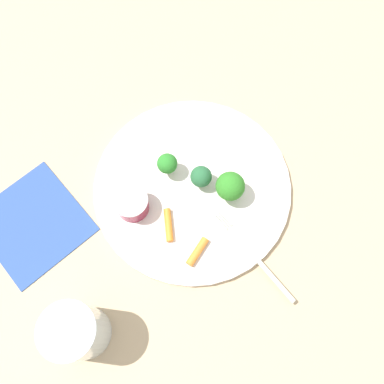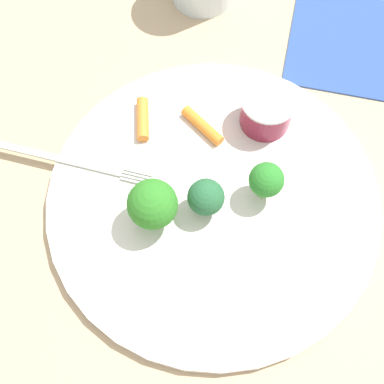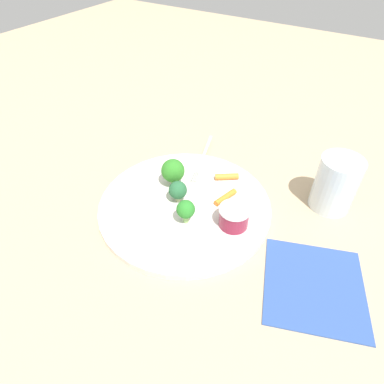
# 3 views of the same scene
# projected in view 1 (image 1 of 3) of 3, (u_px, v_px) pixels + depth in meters

# --- Properties ---
(ground_plane) EXTENTS (2.40, 2.40, 0.00)m
(ground_plane) POSITION_uv_depth(u_px,v_px,m) (192.00, 188.00, 0.65)
(ground_plane) COLOR tan
(plate) EXTENTS (0.31, 0.31, 0.01)m
(plate) POSITION_uv_depth(u_px,v_px,m) (192.00, 187.00, 0.65)
(plate) COLOR silver
(plate) RESTS_ON ground_plane
(sauce_cup) EXTENTS (0.05, 0.05, 0.04)m
(sauce_cup) POSITION_uv_depth(u_px,v_px,m) (131.00, 203.00, 0.61)
(sauce_cup) COLOR maroon
(sauce_cup) RESTS_ON plate
(broccoli_floret_0) EXTENTS (0.03, 0.03, 0.04)m
(broccoli_floret_0) POSITION_uv_depth(u_px,v_px,m) (201.00, 177.00, 0.62)
(broccoli_floret_0) COLOR #95A974
(broccoli_floret_0) RESTS_ON plate
(broccoli_floret_1) EXTENTS (0.04, 0.04, 0.05)m
(broccoli_floret_1) POSITION_uv_depth(u_px,v_px,m) (230.00, 186.00, 0.61)
(broccoli_floret_1) COLOR #87C66B
(broccoli_floret_1) RESTS_ON plate
(broccoli_floret_2) EXTENTS (0.03, 0.03, 0.05)m
(broccoli_floret_2) POSITION_uv_depth(u_px,v_px,m) (167.00, 164.00, 0.62)
(broccoli_floret_2) COLOR #90BE6E
(broccoli_floret_2) RESTS_ON plate
(carrot_stick_0) EXTENTS (0.02, 0.05, 0.01)m
(carrot_stick_0) POSITION_uv_depth(u_px,v_px,m) (168.00, 225.00, 0.62)
(carrot_stick_0) COLOR orange
(carrot_stick_0) RESTS_ON plate
(carrot_stick_1) EXTENTS (0.04, 0.04, 0.01)m
(carrot_stick_1) POSITION_uv_depth(u_px,v_px,m) (197.00, 252.00, 0.60)
(carrot_stick_1) COLOR orange
(carrot_stick_1) RESTS_ON plate
(fork) EXTENTS (0.06, 0.16, 0.00)m
(fork) POSITION_uv_depth(u_px,v_px,m) (253.00, 255.00, 0.60)
(fork) COLOR beige
(fork) RESTS_ON plate
(drinking_glass) EXTENTS (0.07, 0.07, 0.10)m
(drinking_glass) POSITION_uv_depth(u_px,v_px,m) (77.00, 332.00, 0.53)
(drinking_glass) COLOR silver
(drinking_glass) RESTS_ON ground_plane
(napkin) EXTENTS (0.19, 0.19, 0.00)m
(napkin) POSITION_uv_depth(u_px,v_px,m) (33.00, 223.00, 0.63)
(napkin) COLOR #2E4C90
(napkin) RESTS_ON ground_plane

